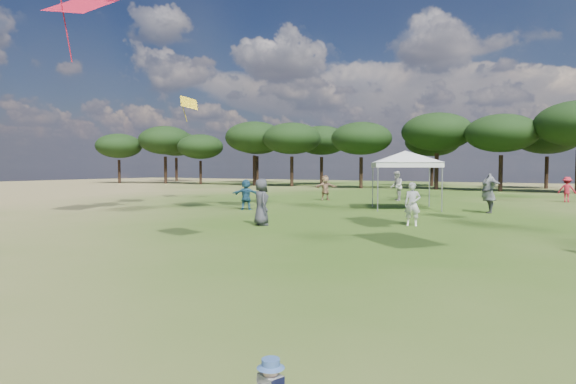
# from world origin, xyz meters

# --- Properties ---
(tree_line) EXTENTS (108.78, 17.63, 7.77)m
(tree_line) POSITION_xyz_m (2.39, 47.41, 5.42)
(tree_line) COLOR black
(tree_line) RESTS_ON ground
(tent_left) EXTENTS (5.95, 5.95, 3.30)m
(tent_left) POSITION_xyz_m (-4.92, 22.84, 2.87)
(tent_left) COLOR gray
(tent_left) RESTS_ON ground
(festival_crowd) EXTENTS (26.96, 22.53, 1.91)m
(festival_crowd) POSITION_xyz_m (-0.30, 23.16, 0.87)
(festival_crowd) COLOR navy
(festival_crowd) RESTS_ON ground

